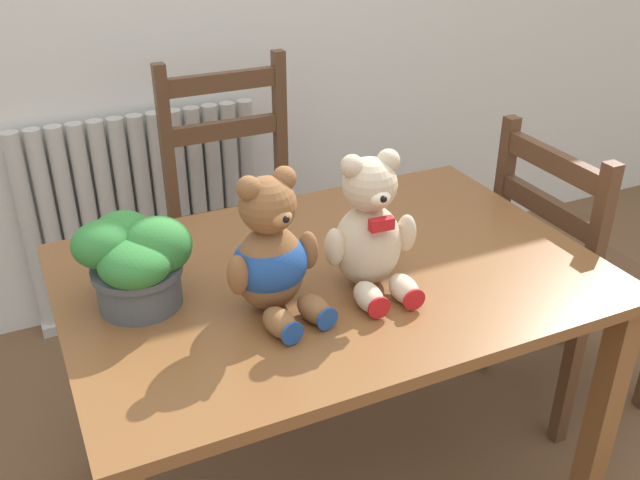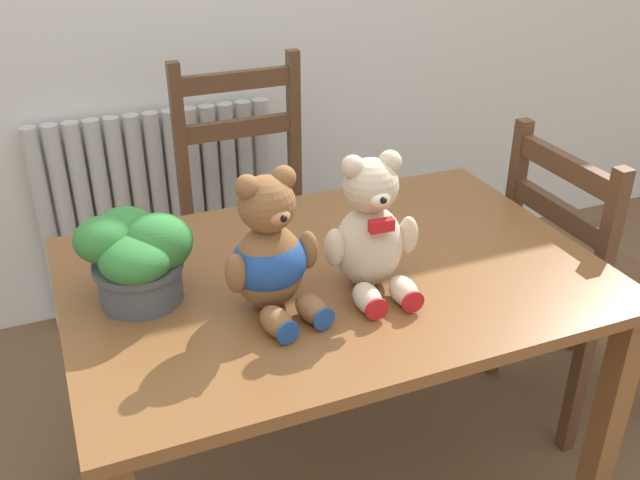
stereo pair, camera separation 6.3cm
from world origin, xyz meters
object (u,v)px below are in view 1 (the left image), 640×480
(wooden_chair_behind, at_px, (243,222))
(wooden_chair_side, at_px, (568,272))
(teddy_bear_right, at_px, (370,231))
(teddy_bear_left, at_px, (271,257))
(potted_plant, at_px, (134,258))

(wooden_chair_behind, height_order, wooden_chair_side, wooden_chair_behind)
(wooden_chair_behind, xyz_separation_m, teddy_bear_right, (0.01, -0.86, 0.37))
(teddy_bear_left, distance_m, potted_plant, 0.29)
(wooden_chair_side, bearing_deg, teddy_bear_right, -77.66)
(teddy_bear_left, relative_size, teddy_bear_right, 0.99)
(wooden_chair_behind, relative_size, teddy_bear_right, 3.22)
(teddy_bear_left, xyz_separation_m, potted_plant, (-0.26, 0.14, -0.01))
(wooden_chair_side, height_order, potted_plant, potted_plant)
(teddy_bear_left, distance_m, teddy_bear_right, 0.23)
(wooden_chair_behind, distance_m, wooden_chair_side, 1.07)
(wooden_chair_behind, distance_m, teddy_bear_left, 0.96)
(wooden_chair_side, height_order, teddy_bear_left, teddy_bear_left)
(teddy_bear_right, bearing_deg, potted_plant, -13.42)
(wooden_chair_behind, bearing_deg, wooden_chair_side, 139.91)
(wooden_chair_side, relative_size, teddy_bear_right, 2.88)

